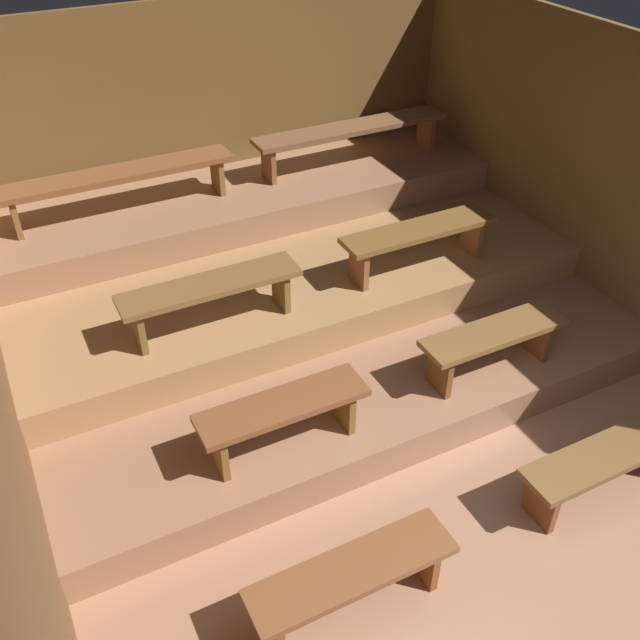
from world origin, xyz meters
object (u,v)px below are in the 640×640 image
object	(u,v)px
bench_lower_right	(493,339)
bench_upper_right	(351,132)
bench_lower_left	(283,412)
bench_middle_left	(211,292)
bench_floor_left	(352,577)
bench_floor_right	(604,462)
bench_middle_right	(419,236)
bench_upper_left	(118,178)

from	to	relation	value
bench_lower_right	bench_upper_right	world-z (taller)	bench_upper_right
bench_lower_left	bench_middle_left	size ratio (longest dim) A/B	0.84
bench_floor_left	bench_lower_left	bearing A→B (deg)	85.33
bench_floor_right	bench_lower_left	world-z (taller)	bench_lower_left
bench_middle_left	bench_lower_left	bearing A→B (deg)	-86.88
bench_floor_left	bench_middle_right	distance (m)	3.03
bench_floor_left	bench_upper_right	size ratio (longest dim) A/B	0.60
bench_lower_right	bench_middle_right	world-z (taller)	bench_middle_right
bench_lower_right	bench_middle_right	distance (m)	1.20
bench_middle_left	bench_middle_right	distance (m)	1.87
bench_floor_left	bench_upper_right	xyz separation A→B (m)	(2.15, 3.93, 0.88)
bench_upper_left	bench_upper_right	world-z (taller)	same
bench_middle_right	bench_lower_right	bearing A→B (deg)	-93.12
bench_upper_right	bench_middle_right	bearing A→B (deg)	-98.42
bench_floor_right	bench_upper_right	size ratio (longest dim) A/B	0.60
bench_lower_left	bench_middle_right	bearing A→B (deg)	32.59
bench_lower_right	bench_lower_left	bearing A→B (deg)	180.00
bench_floor_right	bench_lower_right	bearing A→B (deg)	94.67
bench_floor_left	bench_middle_right	bearing A→B (deg)	50.30
bench_floor_left	bench_middle_left	size ratio (longest dim) A/B	0.89
bench_floor_right	bench_upper_left	size ratio (longest dim) A/B	0.60
bench_middle_left	bench_lower_right	bearing A→B (deg)	-32.59
bench_lower_left	bench_middle_left	xyz separation A→B (m)	(-0.06, 1.16, 0.29)
bench_floor_right	bench_lower_right	xyz separation A→B (m)	(-0.09, 1.13, 0.28)
bench_floor_right	bench_lower_right	world-z (taller)	bench_lower_right
bench_floor_left	bench_middle_left	distance (m)	2.36
bench_floor_right	bench_lower_left	size ratio (longest dim) A/B	1.07
bench_floor_left	bench_middle_left	world-z (taller)	bench_middle_left
bench_floor_right	bench_upper_left	distance (m)	4.56
bench_floor_right	bench_upper_right	world-z (taller)	bench_upper_right
bench_lower_right	bench_upper_left	world-z (taller)	bench_upper_left
bench_lower_left	bench_upper_left	world-z (taller)	bench_upper_left
bench_middle_left	bench_middle_right	world-z (taller)	same
bench_lower_right	bench_middle_left	distance (m)	2.17
bench_floor_left	bench_upper_left	bearing A→B (deg)	93.10
bench_floor_left	bench_lower_right	distance (m)	2.18
bench_lower_right	bench_floor_left	bearing A→B (deg)	-148.34
bench_floor_right	bench_middle_left	bearing A→B (deg)	129.70
bench_lower_left	bench_upper_right	xyz separation A→B (m)	(2.05, 2.80, 0.60)
bench_lower_left	bench_upper_left	distance (m)	2.88
bench_floor_right	bench_middle_right	world-z (taller)	bench_middle_right
bench_lower_left	bench_middle_right	xyz separation A→B (m)	(1.81, 1.16, 0.29)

